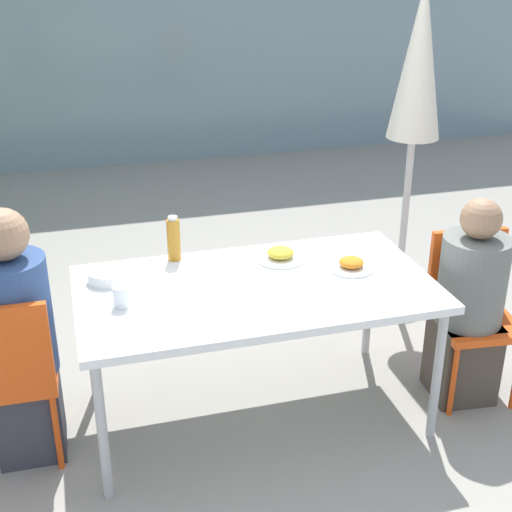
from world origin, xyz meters
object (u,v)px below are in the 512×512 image
chair_left (9,370)px  bottle (174,239)px  closed_umbrella (417,82)px  person_right (469,308)px  chair_right (471,302)px  salad_bowl (107,275)px  person_left (19,343)px  drinking_cup (121,297)px

chair_left → bottle: size_ratio=3.71×
closed_umbrella → bottle: (-1.51, -0.45, -0.62)m
chair_left → bottle: bearing=29.8°
chair_left → closed_umbrella: size_ratio=0.42×
person_right → bottle: bearing=-13.8°
chair_right → closed_umbrella: closed_umbrella is taller
chair_left → person_right: 2.22m
salad_bowl → chair_left: bearing=-148.6°
chair_left → chair_right: same height
chair_right → closed_umbrella: 1.30m
closed_umbrella → chair_right: bearing=-93.2°
person_right → salad_bowl: (-1.75, 0.35, 0.25)m
person_left → bottle: person_left is taller
person_right → salad_bowl: person_right is taller
person_left → chair_left: bearing=-121.9°
chair_left → person_left: person_left is taller
chair_right → chair_left: bearing=6.3°
salad_bowl → drinking_cup: bearing=-82.5°
closed_umbrella → bottle: bearing=-163.5°
person_right → closed_umbrella: bearing=-90.4°
chair_right → person_right: person_right is taller
bottle → salad_bowl: bearing=-155.9°
person_left → salad_bowl: (0.42, 0.21, 0.18)m
person_left → bottle: (0.77, 0.36, 0.26)m
chair_left → bottle: (0.82, 0.44, 0.34)m
drinking_cup → chair_left: bearing=-178.4°
chair_right → closed_umbrella: size_ratio=0.42×
bottle → drinking_cup: size_ratio=2.40×
closed_umbrella → drinking_cup: bearing=-154.3°
chair_left → person_left: (0.05, 0.08, 0.08)m
chair_right → bottle: bearing=-10.4°
bottle → person_right: bearing=-19.7°
person_left → drinking_cup: (0.46, -0.07, 0.20)m
person_right → salad_bowl: 1.80m
chair_right → bottle: 1.56m
person_left → person_right: (2.17, -0.14, -0.07)m
closed_umbrella → person_left: bearing=-160.4°
person_left → bottle: bearing=26.7°
chair_left → person_left: bearing=58.1°
salad_bowl → bottle: bearing=24.1°
person_left → salad_bowl: 0.50m
chair_right → person_right: size_ratio=0.79×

